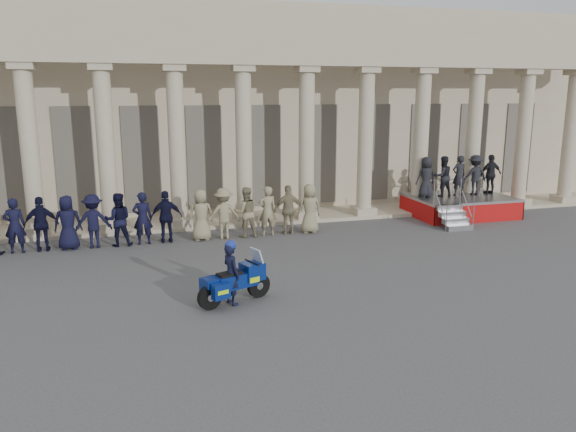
{
  "coord_description": "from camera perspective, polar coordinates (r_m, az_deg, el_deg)",
  "views": [
    {
      "loc": [
        -3.08,
        -13.88,
        5.27
      ],
      "look_at": [
        1.46,
        2.13,
        1.6
      ],
      "focal_mm": 35.0,
      "sensor_mm": 36.0,
      "label": 1
    }
  ],
  "objects": [
    {
      "name": "motorcycle",
      "position": [
        14.41,
        -5.38,
        -6.6
      ],
      "size": [
        2.0,
        1.2,
        1.34
      ],
      "rotation": [
        0.0,
        0.0,
        0.36
      ],
      "color": "black",
      "rests_on": "ground"
    },
    {
      "name": "reviewing_stand",
      "position": [
        25.46,
        17.06,
        3.18
      ],
      "size": [
        4.25,
        4.08,
        2.61
      ],
      "color": "gray",
      "rests_on": "ground"
    },
    {
      "name": "ground",
      "position": [
        15.16,
        -3.12,
        -7.92
      ],
      "size": [
        90.0,
        90.0,
        0.0
      ],
      "primitive_type": "plane",
      "color": "#414144",
      "rests_on": "ground"
    },
    {
      "name": "officer_rank",
      "position": [
        20.41,
        -17.48,
        -0.39
      ],
      "size": [
        15.24,
        0.71,
        1.88
      ],
      "color": "black",
      "rests_on": "ground"
    },
    {
      "name": "building",
      "position": [
        28.8,
        -9.85,
        10.77
      ],
      "size": [
        40.0,
        12.5,
        9.0
      ],
      "color": "tan",
      "rests_on": "ground"
    },
    {
      "name": "rider",
      "position": [
        14.27,
        -5.79,
        -5.71
      ],
      "size": [
        0.56,
        0.68,
        1.68
      ],
      "rotation": [
        0.0,
        0.0,
        1.94
      ],
      "color": "black",
      "rests_on": "ground"
    }
  ]
}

